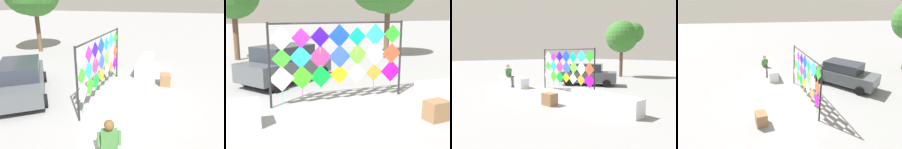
{
  "view_description": "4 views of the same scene",
  "coord_description": "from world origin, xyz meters",
  "views": [
    {
      "loc": [
        -7.22,
        -2.18,
        3.83
      ],
      "look_at": [
        0.63,
        0.33,
        0.78
      ],
      "focal_mm": 32.68,
      "sensor_mm": 36.0,
      "label": 1
    },
    {
      "loc": [
        -2.94,
        -7.88,
        2.86
      ],
      "look_at": [
        0.16,
        0.61,
        0.88
      ],
      "focal_mm": 47.12,
      "sensor_mm": 36.0,
      "label": 2
    },
    {
      "loc": [
        9.21,
        -7.02,
        2.25
      ],
      "look_at": [
        0.6,
        0.17,
        1.1
      ],
      "focal_mm": 32.99,
      "sensor_mm": 36.0,
      "label": 3
    },
    {
      "loc": [
        8.49,
        -2.16,
        4.62
      ],
      "look_at": [
        -0.02,
        -0.08,
        1.37
      ],
      "focal_mm": 28.26,
      "sensor_mm": 36.0,
      "label": 4
    }
  ],
  "objects": [
    {
      "name": "kite_display_rack",
      "position": [
        0.22,
        0.65,
        1.54
      ],
      "size": [
        4.43,
        0.09,
        2.53
      ],
      "color": "#232328",
      "rests_on": "ground"
    },
    {
      "name": "cardboard_box_large",
      "position": [
        2.03,
        -1.84,
        0.27
      ],
      "size": [
        0.63,
        0.52,
        0.54
      ],
      "primitive_type": "cube",
      "rotation": [
        0.0,
        0.0,
        0.1
      ],
      "color": "olive",
      "rests_on": "ground"
    },
    {
      "name": "ground",
      "position": [
        0.0,
        0.0,
        0.0
      ],
      "size": [
        120.0,
        120.0,
        0.0
      ],
      "primitive_type": "plane",
      "color": "gray"
    },
    {
      "name": "parked_car",
      "position": [
        -0.95,
        3.72,
        0.77
      ],
      "size": [
        4.13,
        3.62,
        1.51
      ],
      "color": "#4C5156",
      "rests_on": "ground"
    }
  ]
}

